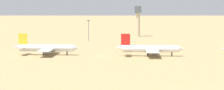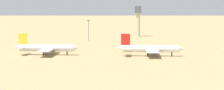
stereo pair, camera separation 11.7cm
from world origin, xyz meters
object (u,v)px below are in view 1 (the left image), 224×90
at_px(parked_jet_red_3, 150,49).
at_px(control_tower, 138,18).
at_px(light_pole_mid, 88,29).
at_px(parked_jet_yellow_2, 46,48).

xyz_separation_m(parked_jet_red_3, control_tower, (-9.67, 142.31, 10.91)).
bearing_deg(light_pole_mid, parked_jet_red_3, -65.48).
bearing_deg(control_tower, parked_jet_yellow_2, -107.27).
bearing_deg(parked_jet_red_3, light_pole_mid, 112.21).
height_order(parked_jet_yellow_2, control_tower, control_tower).
height_order(parked_jet_red_3, control_tower, control_tower).
relative_size(parked_jet_red_3, control_tower, 1.42).
xyz_separation_m(parked_jet_yellow_2, light_pole_mid, (10.19, 94.06, 4.87)).
relative_size(parked_jet_red_3, light_pole_mid, 2.35).
bearing_deg(light_pole_mid, parked_jet_yellow_2, -96.18).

